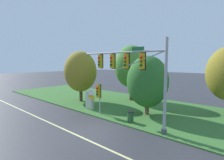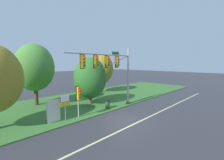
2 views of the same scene
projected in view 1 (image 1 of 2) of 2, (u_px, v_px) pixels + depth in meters
ground_plane at (92, 131)px, 13.18m from camera, size 160.00×160.00×0.00m
lane_stripe at (79, 136)px, 12.29m from camera, size 36.00×0.16×0.01m
grass_verge at (148, 109)px, 19.29m from camera, size 48.00×11.50×0.10m
traffic_signal_mast at (132, 68)px, 14.03m from camera, size 8.64×0.49×6.82m
pedestrian_signal_near_kerb at (99, 93)px, 17.09m from camera, size 0.46×0.55×2.95m
route_sign_post at (92, 97)px, 18.16m from camera, size 0.96×0.08×2.28m
tree_nearest_road at (81, 72)px, 22.64m from camera, size 4.18×4.18×6.51m
tree_left_of_mast at (131, 67)px, 23.17m from camera, size 4.48×4.48×7.32m
tree_behind_signpost at (147, 82)px, 16.88m from camera, size 4.01×4.01×5.75m
info_kiosk at (90, 100)px, 19.15m from camera, size 1.10×0.24×1.90m
trash_bin at (130, 117)px, 14.90m from camera, size 0.56×0.56×0.93m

